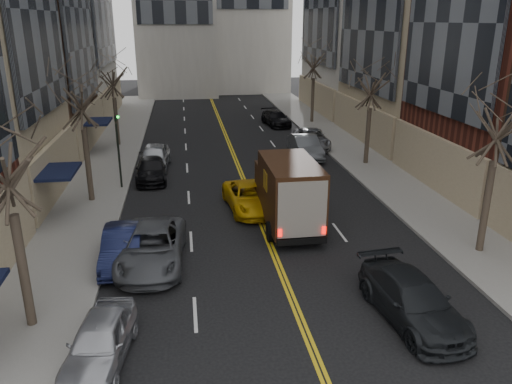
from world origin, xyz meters
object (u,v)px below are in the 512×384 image
observer_sedan (412,300)px  taxi (250,197)px  ups_truck (288,193)px  pedestrian (284,213)px

observer_sedan → taxi: (-3.98, 10.94, -0.05)m
ups_truck → taxi: bearing=121.4°
observer_sedan → pedestrian: 8.24m
observer_sedan → taxi: 11.64m
taxi → pedestrian: (1.18, -3.20, 0.27)m
observer_sedan → taxi: size_ratio=1.07×
ups_truck → pedestrian: (-0.32, -0.77, -0.75)m
taxi → observer_sedan: bearing=-75.7°
observer_sedan → taxi: bearing=104.0°
ups_truck → taxi: (-1.50, 2.42, -1.02)m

